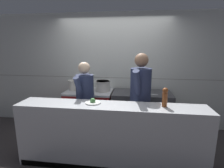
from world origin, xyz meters
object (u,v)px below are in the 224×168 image
Objects in this scene: chefs_knife at (148,94)px; chef_head_cook at (85,100)px; mixing_bowl_steel at (141,91)px; stock_pot at (74,85)px; plated_dish_main at (93,102)px; sauce_pot at (87,87)px; pepper_mill at (165,97)px; chef_sous at (140,98)px; oven_range at (90,110)px; braising_pot at (103,86)px.

chef_head_cook is (-1.17, -0.48, -0.03)m from chefs_knife.
chef_head_cook reaches higher than mixing_bowl_steel.
stock_pot is 0.71× the size of chefs_knife.
plated_dish_main is (-0.90, -0.97, 0.10)m from chefs_knife.
chefs_knife is (1.29, -0.06, -0.09)m from sauce_pot.
sauce_pot is 1.29m from chefs_knife.
chef_sous is (-0.34, 0.46, -0.18)m from pepper_mill.
braising_pot is (0.31, 0.00, 0.58)m from oven_range.
pepper_mill is at bearing -32.22° from stock_pot.
chef_sous is at bearing -107.83° from chefs_knife.
sauce_pot reaches higher than oven_range.
oven_range is at bearing 59.86° from sauce_pot.
chef_sous is (-0.17, -0.51, 0.06)m from chefs_knife.
chefs_knife is at bearing -5.19° from stock_pot.
oven_range is at bearing 108.84° from chef_head_cook.
stock_pot is at bearing 174.54° from oven_range.
mixing_bowl_steel is 0.15× the size of chef_sous.
stock_pot is 0.34m from sauce_pot.
oven_range is 0.68m from stock_pot.
chefs_knife is at bearing 33.12° from chef_head_cook.
chef_head_cook reaches higher than pepper_mill.
braising_pot is (0.66, -0.03, 0.00)m from stock_pot.
pepper_mill is at bearing -38.64° from chef_sous.
chef_head_cook is (-0.27, 0.49, -0.14)m from plated_dish_main.
chefs_knife is 1.02m from pepper_mill.
oven_range is at bearing -5.46° from stock_pot.
oven_range is at bearing 108.06° from plated_dish_main.
chef_head_cook is at bearing -166.68° from chef_sous.
braising_pot is at bearing 80.12° from chef_head_cook.
chef_head_cook reaches higher than oven_range.
chefs_knife is at bearing 87.40° from chef_sous.
chef_sous is at bearing 31.51° from plated_dish_main.
pepper_mill reaches higher than stock_pot.
chef_head_cook is at bearing -77.68° from sauce_pot.
mixing_bowl_steel is 0.93× the size of pepper_mill.
mixing_bowl_steel is 1.10× the size of plated_dish_main.
mixing_bowl_steel is at bearing 105.95° from pepper_mill.
stock_pot reaches higher than sauce_pot.
plated_dish_main is (0.38, -1.02, 0.02)m from sauce_pot.
braising_pot is at bearing 173.17° from chefs_knife.
chef_head_cook is at bearing -157.65° from chefs_knife.
chef_head_cook is (0.44, -0.63, -0.14)m from stock_pot.
sauce_pot is 1.16m from mixing_bowl_steel.
plated_dish_main is 0.14× the size of chef_sous.
stock_pot is 0.78m from chef_head_cook.
mixing_bowl_steel is (1.16, 0.01, -0.05)m from sauce_pot.
pepper_mill is at bearing -44.29° from braising_pot.
chef_head_cook is at bearing 159.71° from pepper_mill.
pepper_mill is at bearing -74.05° from mixing_bowl_steel.
stock_pot is at bearing 135.88° from chef_head_cook.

